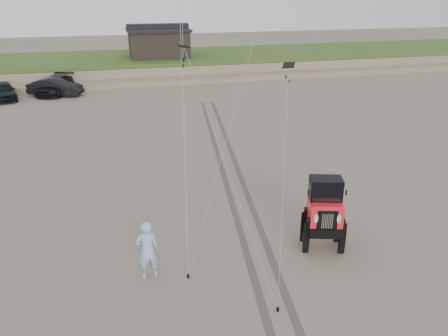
{
  "coord_description": "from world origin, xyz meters",
  "views": [
    {
      "loc": [
        -3.35,
        -10.87,
        8.54
      ],
      "look_at": [
        0.28,
        3.0,
        2.6
      ],
      "focal_mm": 35.0,
      "sensor_mm": 36.0,
      "label": 1
    }
  ],
  "objects_px": {
    "cabin": "(158,42)",
    "man": "(148,250)",
    "jeep": "(324,222)",
    "truck_c": "(56,85)",
    "truck_b": "(55,87)",
    "truck_a": "(4,91)"
  },
  "relations": [
    {
      "from": "cabin",
      "to": "man",
      "type": "xyz_separation_m",
      "value": [
        -4.73,
        -36.11,
        -2.24
      ]
    },
    {
      "from": "cabin",
      "to": "jeep",
      "type": "bearing_deg",
      "value": -87.86
    },
    {
      "from": "jeep",
      "to": "truck_c",
      "type": "bearing_deg",
      "value": 128.72
    },
    {
      "from": "truck_c",
      "to": "man",
      "type": "distance_m",
      "value": 28.84
    },
    {
      "from": "truck_b",
      "to": "truck_a",
      "type": "bearing_deg",
      "value": 115.17
    },
    {
      "from": "jeep",
      "to": "man",
      "type": "height_order",
      "value": "jeep"
    },
    {
      "from": "cabin",
      "to": "jeep",
      "type": "xyz_separation_m",
      "value": [
        1.34,
        -35.93,
        -2.2
      ]
    },
    {
      "from": "truck_c",
      "to": "jeep",
      "type": "xyz_separation_m",
      "value": [
        11.3,
        -28.18,
        0.31
      ]
    },
    {
      "from": "truck_b",
      "to": "man",
      "type": "relative_size",
      "value": 2.24
    },
    {
      "from": "cabin",
      "to": "truck_c",
      "type": "xyz_separation_m",
      "value": [
        -9.95,
        -7.75,
        -2.51
      ]
    },
    {
      "from": "truck_a",
      "to": "man",
      "type": "distance_m",
      "value": 28.59
    },
    {
      "from": "jeep",
      "to": "truck_a",
      "type": "bearing_deg",
      "value": 136.36
    },
    {
      "from": "truck_a",
      "to": "truck_c",
      "type": "xyz_separation_m",
      "value": [
        3.92,
        1.28,
        0.01
      ]
    },
    {
      "from": "truck_c",
      "to": "jeep",
      "type": "height_order",
      "value": "jeep"
    },
    {
      "from": "jeep",
      "to": "truck_b",
      "type": "bearing_deg",
      "value": 129.27
    },
    {
      "from": "truck_a",
      "to": "jeep",
      "type": "xyz_separation_m",
      "value": [
        15.21,
        -26.9,
        0.32
      ]
    },
    {
      "from": "cabin",
      "to": "truck_b",
      "type": "relative_size",
      "value": 1.43
    },
    {
      "from": "cabin",
      "to": "truck_c",
      "type": "distance_m",
      "value": 12.86
    },
    {
      "from": "truck_b",
      "to": "truck_c",
      "type": "height_order",
      "value": "truck_b"
    },
    {
      "from": "truck_a",
      "to": "truck_b",
      "type": "xyz_separation_m",
      "value": [
        3.97,
        0.39,
        0.02
      ]
    },
    {
      "from": "cabin",
      "to": "truck_a",
      "type": "xyz_separation_m",
      "value": [
        -13.87,
        -9.02,
        -2.52
      ]
    },
    {
      "from": "truck_c",
      "to": "jeep",
      "type": "bearing_deg",
      "value": -53.03
    }
  ]
}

